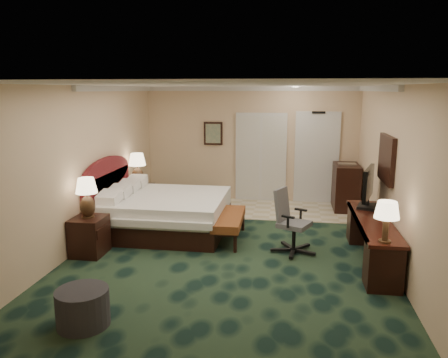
% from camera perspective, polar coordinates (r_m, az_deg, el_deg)
% --- Properties ---
extents(floor, '(5.00, 7.50, 0.00)m').
position_cam_1_polar(floor, '(7.14, 0.52, -10.03)').
color(floor, black).
rests_on(floor, ground).
extents(ceiling, '(5.00, 7.50, 0.00)m').
position_cam_1_polar(ceiling, '(6.64, 0.56, 12.20)').
color(ceiling, white).
rests_on(ceiling, wall_back).
extents(wall_back, '(5.00, 0.00, 2.70)m').
position_cam_1_polar(wall_back, '(10.44, 3.51, 4.54)').
color(wall_back, beige).
rests_on(wall_back, ground).
extents(wall_front, '(5.00, 0.00, 2.70)m').
position_cam_1_polar(wall_front, '(3.24, -9.25, -11.90)').
color(wall_front, beige).
rests_on(wall_front, ground).
extents(wall_left, '(0.00, 7.50, 2.70)m').
position_cam_1_polar(wall_left, '(7.53, -18.65, 1.19)').
color(wall_left, beige).
rests_on(wall_left, ground).
extents(wall_right, '(0.00, 7.50, 2.70)m').
position_cam_1_polar(wall_right, '(6.87, 21.66, 0.02)').
color(wall_right, beige).
rests_on(wall_right, ground).
extents(crown_molding, '(5.00, 7.50, 0.10)m').
position_cam_1_polar(crown_molding, '(6.63, 0.56, 11.76)').
color(crown_molding, silver).
rests_on(crown_molding, wall_back).
extents(tile_patch, '(3.20, 1.70, 0.01)m').
position_cam_1_polar(tile_patch, '(9.82, 8.19, -4.01)').
color(tile_patch, tan).
rests_on(tile_patch, ground).
extents(headboard, '(0.12, 2.00, 1.40)m').
position_cam_1_polar(headboard, '(8.51, -14.95, -1.90)').
color(headboard, '#541413').
rests_on(headboard, ground).
extents(entry_door, '(1.02, 0.06, 2.18)m').
position_cam_1_polar(entry_door, '(10.42, 11.99, 2.63)').
color(entry_door, silver).
rests_on(entry_door, ground).
extents(closet_doors, '(1.20, 0.06, 2.10)m').
position_cam_1_polar(closet_doors, '(10.42, 4.84, 2.84)').
color(closet_doors, beige).
rests_on(closet_doors, ground).
extents(wall_art, '(0.45, 0.06, 0.55)m').
position_cam_1_polar(wall_art, '(10.49, -1.42, 5.97)').
color(wall_art, '#517263').
rests_on(wall_art, wall_back).
extents(wall_mirror, '(0.05, 0.95, 0.75)m').
position_cam_1_polar(wall_mirror, '(7.40, 20.47, 2.47)').
color(wall_mirror, white).
rests_on(wall_mirror, wall_right).
extents(bed, '(2.16, 2.00, 0.68)m').
position_cam_1_polar(bed, '(8.31, -7.44, -4.47)').
color(bed, white).
rests_on(bed, ground).
extents(nightstand_near, '(0.49, 0.57, 0.62)m').
position_cam_1_polar(nightstand_near, '(7.44, -17.18, -7.12)').
color(nightstand_near, black).
rests_on(nightstand_near, ground).
extents(nightstand_far, '(0.50, 0.57, 0.62)m').
position_cam_1_polar(nightstand_far, '(9.60, -10.87, -2.60)').
color(nightstand_far, black).
rests_on(nightstand_far, ground).
extents(lamp_near, '(0.42, 0.42, 0.65)m').
position_cam_1_polar(lamp_near, '(7.28, -17.46, -2.36)').
color(lamp_near, black).
rests_on(lamp_near, nightstand_near).
extents(lamp_far, '(0.42, 0.42, 0.69)m').
position_cam_1_polar(lamp_far, '(9.47, -11.25, 1.25)').
color(lamp_far, black).
rests_on(lamp_far, nightstand_far).
extents(bed_bench, '(0.50, 1.37, 0.46)m').
position_cam_1_polar(bed_bench, '(7.79, 0.65, -6.35)').
color(bed_bench, maroon).
rests_on(bed_bench, ground).
extents(ottoman, '(0.78, 0.78, 0.43)m').
position_cam_1_polar(ottoman, '(5.39, -17.96, -15.67)').
color(ottoman, '#27262C').
rests_on(ottoman, ground).
extents(desk, '(0.51, 2.36, 0.68)m').
position_cam_1_polar(desk, '(7.18, 18.69, -7.63)').
color(desk, black).
rests_on(desk, ground).
extents(tv, '(0.32, 0.87, 0.69)m').
position_cam_1_polar(tv, '(7.65, 18.31, -1.10)').
color(tv, black).
rests_on(tv, desk).
extents(desk_lamp, '(0.33, 0.33, 0.56)m').
position_cam_1_polar(desk_lamp, '(6.02, 20.42, -5.26)').
color(desk_lamp, black).
rests_on(desk_lamp, desk).
extents(desk_chair, '(0.79, 0.77, 1.05)m').
position_cam_1_polar(desk_chair, '(7.22, 9.17, -5.52)').
color(desk_chair, '#5B5B5B').
rests_on(desk_chair, ground).
extents(minibar, '(0.53, 0.96, 1.01)m').
position_cam_1_polar(minibar, '(10.07, 15.62, -1.01)').
color(minibar, black).
rests_on(minibar, ground).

